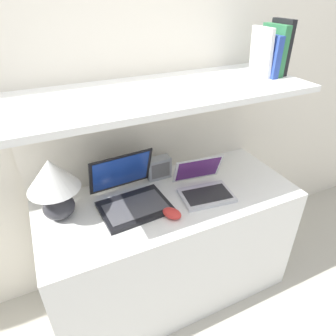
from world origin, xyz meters
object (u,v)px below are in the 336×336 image
Objects in this scene: router_box at (158,168)px; book_blue at (266,55)px; table_lamp at (53,182)px; laptop_small at (204,187)px; laptop_large at (130,195)px; book_white at (261,52)px; computer_mouse at (172,213)px; book_green at (273,50)px; book_black at (280,47)px.

router_box is 0.81m from book_blue.
table_lamp reaches higher than laptop_small.
laptop_large is 1.19× the size of laptop_small.
book_white is at bearing 2.09° from laptop_large.
book_blue is at bearing 0.00° from book_white.
router_box is (0.57, 0.11, -0.13)m from table_lamp.
book_blue reaches higher than table_lamp.
book_blue is at bearing 15.63° from laptop_small.
laptop_small is 2.49× the size of computer_mouse.
book_green reaches higher than laptop_small.
table_lamp is 1.28m from book_black.
computer_mouse is 0.95m from book_green.
table_lamp is 2.61× the size of computer_mouse.
router_box is (0.08, 0.34, 0.04)m from computer_mouse.
laptop_small is at bearing -165.77° from book_green.
book_white is at bearing -1.25° from table_lamp.
book_green is at bearing 0.00° from book_blue.
book_green is (0.58, -0.13, 0.61)m from router_box.
router_box reaches higher than computer_mouse.
laptop_large is 0.98m from book_blue.
book_black is at bearing -1.13° from table_lamp.
laptop_large is 2.95× the size of computer_mouse.
laptop_large is at bearing -178.19° from book_black.
table_lamp is at bearing 178.83° from book_green.
book_black is (0.70, 0.21, 0.67)m from computer_mouse.
book_blue is (-0.04, 0.00, -0.02)m from book_green.
laptop_small is 2.18× the size of router_box.
table_lamp is at bearing 178.75° from book_white.
laptop_small is at bearing -11.74° from laptop_large.
router_box is at bearing 11.06° from table_lamp.
book_black is at bearing 0.00° from book_white.
book_blue is at bearing 18.76° from computer_mouse.
laptop_large is 1.49× the size of book_green.
computer_mouse is (0.15, -0.18, -0.03)m from laptop_large.
laptop_large is 0.39m from laptop_small.
laptop_large is 1.02m from book_green.
laptop_large is 0.24m from computer_mouse.
computer_mouse is at bearing -163.22° from book_black.
book_black reaches higher than book_white.
computer_mouse is 0.52× the size of book_white.
book_blue reaches higher than laptop_small.
laptop_small is 1.52× the size of book_blue.
computer_mouse is at bearing -51.54° from laptop_large.
router_box is at bearing 165.12° from book_white.
computer_mouse is at bearing -161.24° from book_blue.
laptop_small is 1.29× the size of book_white.
laptop_large is (0.34, -0.05, -0.15)m from table_lamp.
laptop_large is 0.28m from router_box.
book_black is (0.62, -0.13, 0.63)m from router_box.
computer_mouse is 0.36m from router_box.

